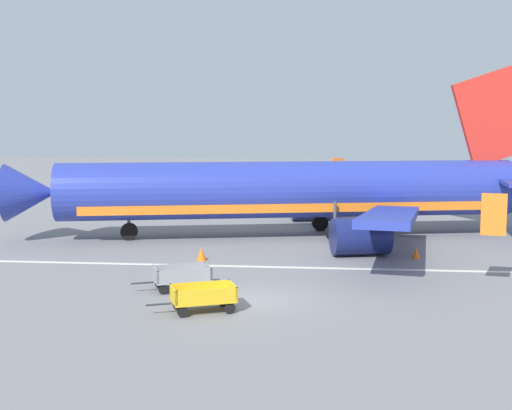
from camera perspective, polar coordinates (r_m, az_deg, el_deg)
The scene contains 7 objects.
ground_plane at distance 28.77m, azimuth 0.02°, elevation -8.14°, with size 220.00×220.00×0.00m, color slate.
apron_stripe at distance 35.17m, azimuth 1.08°, elevation -5.30°, with size 120.00×0.36×0.01m, color silver.
airplane at distance 44.11m, azimuth 4.26°, elevation 1.22°, with size 37.40×30.24×11.34m.
baggage_cart_nearest at distance 27.03m, azimuth -4.53°, elevation -7.84°, with size 3.57×2.23×1.07m.
baggage_cart_second_in_row at distance 30.55m, azimuth -6.35°, elevation -6.11°, with size 3.56×2.25×1.07m.
traffic_cone_near_plane at distance 36.83m, azimuth -4.68°, elevation -4.19°, with size 0.56×0.56×0.73m, color orange.
traffic_cone_mid_apron at distance 38.36m, azimuth 13.51°, elevation -4.00°, with size 0.46×0.46×0.60m, color orange.
Camera 1 is at (2.73, -27.62, 7.56)m, focal length 46.85 mm.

